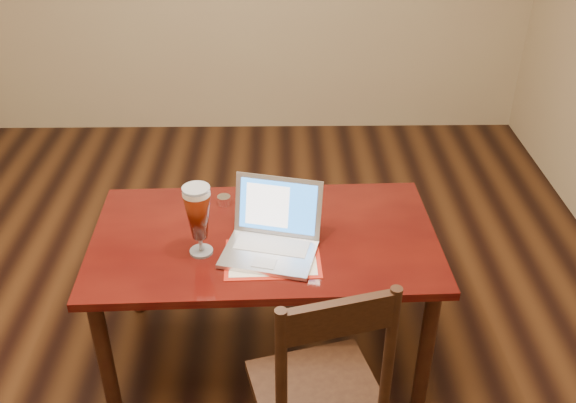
{
  "coord_description": "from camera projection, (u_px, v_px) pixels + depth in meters",
  "views": [
    {
      "loc": [
        0.4,
        -2.18,
        2.22
      ],
      "look_at": [
        0.43,
        -0.07,
        0.9
      ],
      "focal_mm": 40.0,
      "sensor_mm": 36.0,
      "label": 1
    }
  ],
  "objects": [
    {
      "name": "ground",
      "position": [
        196.0,
        356.0,
        3.02
      ],
      "size": [
        5.0,
        5.0,
        0.0
      ],
      "primitive_type": "plane",
      "color": "black",
      "rests_on": "ground"
    },
    {
      "name": "dining_table",
      "position": [
        262.0,
        249.0,
        2.7
      ],
      "size": [
        1.46,
        0.85,
        0.98
      ],
      "rotation": [
        0.0,
        0.0,
        0.03
      ],
      "color": "#460E09",
      "rests_on": "ground"
    },
    {
      "name": "dining_chair",
      "position": [
        321.0,
        395.0,
        2.21
      ],
      "size": [
        0.52,
        0.51,
        1.02
      ],
      "rotation": [
        0.0,
        0.0,
        0.26
      ],
      "color": "black",
      "rests_on": "ground"
    }
  ]
}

